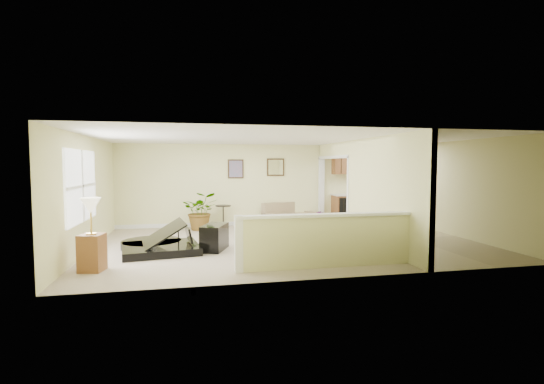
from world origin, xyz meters
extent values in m
plane|color=#BFAE94|center=(0.00, 0.00, 0.00)|extent=(9.00, 9.00, 0.00)
cube|color=beige|center=(0.00, 3.00, 1.25)|extent=(9.00, 0.04, 2.50)
cube|color=beige|center=(0.00, -3.00, 1.25)|extent=(9.00, 0.04, 2.50)
cube|color=beige|center=(-4.50, 0.00, 1.25)|extent=(0.04, 6.00, 2.50)
cube|color=beige|center=(4.50, 0.00, 1.25)|extent=(0.04, 6.00, 2.50)
cube|color=white|center=(0.00, 0.00, 2.50)|extent=(9.00, 6.00, 0.04)
cube|color=gray|center=(3.15, 0.00, 0.00)|extent=(2.70, 6.00, 0.01)
cube|color=beige|center=(1.80, -1.20, 1.25)|extent=(0.12, 3.60, 2.50)
cube|color=beige|center=(1.80, 1.77, 2.30)|extent=(0.12, 2.35, 0.40)
cube|color=beige|center=(0.15, -2.30, 0.47)|extent=(3.30, 0.12, 0.95)
cube|color=white|center=(0.15, -2.30, 0.96)|extent=(3.40, 0.22, 0.05)
cube|color=white|center=(-1.50, -2.30, 0.50)|extent=(0.14, 0.14, 1.00)
cube|color=white|center=(-4.49, -0.50, 1.45)|extent=(0.05, 2.15, 1.45)
cube|color=#3A2915|center=(-0.95, 2.98, 1.75)|extent=(0.48, 0.03, 0.58)
cube|color=#8E5A77|center=(-0.95, 2.96, 1.75)|extent=(0.40, 0.01, 0.50)
cube|color=#3A2915|center=(0.30, 2.98, 1.80)|extent=(0.55, 0.03, 0.55)
cube|color=white|center=(0.30, 2.96, 1.80)|extent=(0.46, 0.01, 0.46)
cube|color=brown|center=(3.30, 2.70, 0.45)|extent=(2.30, 0.60, 0.90)
cube|color=silver|center=(3.30, 2.70, 0.92)|extent=(2.36, 0.65, 0.04)
cube|color=black|center=(2.50, 2.69, 0.43)|extent=(0.60, 0.60, 0.84)
cube|color=brown|center=(3.30, 2.82, 1.95)|extent=(2.30, 0.35, 0.75)
cube|color=black|center=(-2.95, -0.43, 0.83)|extent=(1.74, 1.56, 0.32)
cylinder|color=black|center=(-3.11, 0.16, 0.83)|extent=(1.33, 1.33, 0.32)
cube|color=white|center=(-2.03, -0.43, 0.78)|extent=(0.39, 1.10, 0.02)
cube|color=black|center=(-3.06, -0.32, 1.12)|extent=(1.40, 1.41, 0.73)
cube|color=black|center=(-1.81, -0.40, 0.28)|extent=(0.69, 0.94, 0.56)
cube|color=tan|center=(0.73, 2.65, 0.23)|extent=(1.85, 1.47, 0.45)
cube|color=tan|center=(0.73, 3.00, 0.69)|extent=(1.58, 0.82, 0.47)
cube|color=tan|center=(0.01, 2.65, 0.54)|extent=(0.53, 0.92, 0.17)
cube|color=tan|center=(1.44, 2.65, 0.54)|extent=(0.53, 0.92, 0.17)
cylinder|color=black|center=(-1.37, 2.65, 0.01)|extent=(0.33, 0.33, 0.03)
cylinder|color=black|center=(-1.37, 2.65, 0.33)|extent=(0.03, 0.03, 0.65)
cylinder|color=black|center=(-1.37, 2.65, 0.66)|extent=(0.46, 0.46, 0.03)
cylinder|color=black|center=(-2.03, 2.38, 0.11)|extent=(0.31, 0.31, 0.22)
imported|color=#164A1C|center=(-2.03, 2.38, 0.55)|extent=(1.05, 0.93, 1.10)
cylinder|color=black|center=(1.45, 2.03, 0.09)|extent=(0.25, 0.25, 0.18)
imported|color=#164A1C|center=(1.45, 2.03, 0.24)|extent=(0.28, 0.28, 0.48)
cube|color=brown|center=(-4.03, -1.71, 0.33)|extent=(0.46, 0.46, 0.66)
cylinder|color=gold|center=(-4.03, -1.71, 0.67)|extent=(0.18, 0.18, 0.02)
cylinder|color=gold|center=(-4.03, -1.71, 0.89)|extent=(0.03, 0.03, 0.44)
cone|color=beige|center=(-4.03, -1.71, 1.16)|extent=(0.35, 0.35, 0.29)
camera|label=1|loc=(-2.31, -9.07, 1.88)|focal=26.00mm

